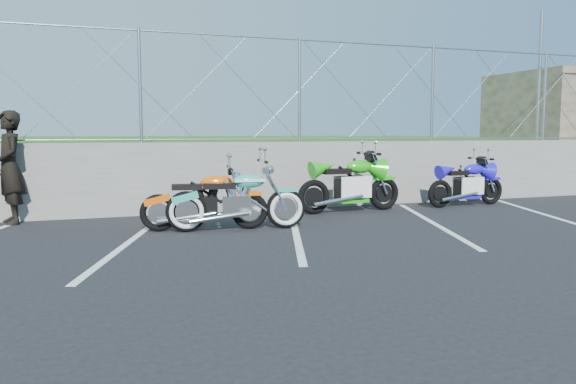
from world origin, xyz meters
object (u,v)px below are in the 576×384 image
object	(u,v)px
sportbike_green	(351,187)
sportbike_blue	(467,185)
person_standing	(10,167)
cruiser_turquoise	(239,202)
naked_orange	(206,203)

from	to	relation	value
sportbike_green	sportbike_blue	bearing A→B (deg)	-3.69
sportbike_blue	person_standing	distance (m)	8.42
cruiser_turquoise	sportbike_green	size ratio (longest dim) A/B	1.00
cruiser_turquoise	sportbike_green	bearing A→B (deg)	32.68
naked_orange	person_standing	size ratio (longest dim) A/B	1.05
cruiser_turquoise	person_standing	bearing A→B (deg)	157.99
sportbike_green	person_standing	distance (m)	5.85
sportbike_green	person_standing	size ratio (longest dim) A/B	1.16
cruiser_turquoise	naked_orange	size ratio (longest dim) A/B	1.11
naked_orange	sportbike_blue	xyz separation A→B (m)	(5.52, 1.06, 0.00)
sportbike_blue	naked_orange	bearing A→B (deg)	-173.33
sportbike_blue	person_standing	xyz separation A→B (m)	(-8.39, 0.60, 0.50)
sportbike_green	person_standing	world-z (taller)	person_standing
naked_orange	cruiser_turquoise	bearing A→B (deg)	-8.86
naked_orange	sportbike_blue	distance (m)	5.62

